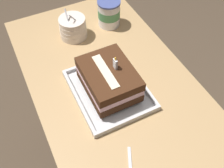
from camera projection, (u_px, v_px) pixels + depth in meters
name	position (u px, v px, depth m)	size (l,w,h in m)	color
ground_plane	(114.00, 163.00, 1.62)	(8.00, 8.00, 0.00)	#4C3D2D
dining_table	(115.00, 105.00, 1.12)	(1.15, 0.61, 0.78)	tan
foil_tray	(109.00, 90.00, 0.99)	(0.32, 0.26, 0.02)	silver
birthday_cake	(109.00, 79.00, 0.94)	(0.22, 0.17, 0.15)	#422413
bowl_stack	(73.00, 28.00, 1.16)	(0.12, 0.12, 0.14)	silver
ice_cream_tub	(109.00, 13.00, 1.20)	(0.10, 0.10, 0.12)	white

